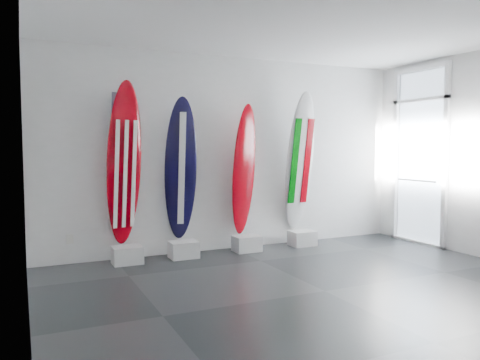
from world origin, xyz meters
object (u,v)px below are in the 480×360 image
surfboard_usa (124,164)px  surfboard_navy (181,170)px  surfboard_italy (300,162)px  surfboard_swiss (244,170)px

surfboard_usa → surfboard_navy: size_ratio=1.09×
surfboard_usa → surfboard_navy: bearing=-14.9°
surfboard_usa → surfboard_italy: (2.83, 0.00, -0.01)m
surfboard_swiss → surfboard_usa: bearing=162.0°
surfboard_usa → surfboard_italy: bearing=-14.9°
surfboard_usa → surfboard_swiss: size_ratio=1.12×
surfboard_navy → surfboard_swiss: 1.02m
surfboard_usa → surfboard_navy: surfboard_usa is taller
surfboard_swiss → surfboard_italy: size_ratio=0.89×
surfboard_swiss → surfboard_italy: bearing=-18.0°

